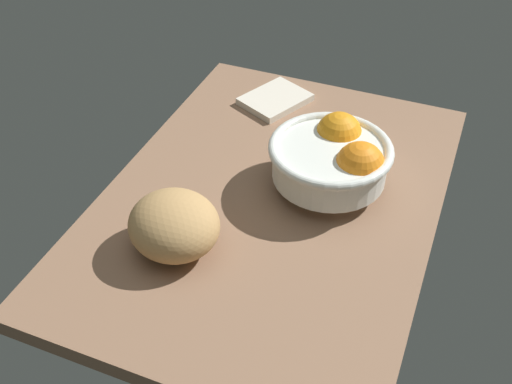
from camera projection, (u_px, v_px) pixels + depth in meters
ground_plane at (271, 203)px, 106.49cm from camera, size 77.60×54.83×3.00cm
fruit_bowl at (335, 158)px, 103.80cm from camera, size 20.84×20.84×11.17cm
bread_loaf at (174, 225)px, 93.44cm from camera, size 16.83×17.39×9.34cm
napkin_folded at (275, 99)px, 127.54cm from camera, size 15.93×14.56×1.44cm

